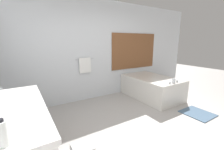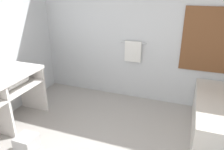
{
  "view_description": "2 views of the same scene",
  "coord_description": "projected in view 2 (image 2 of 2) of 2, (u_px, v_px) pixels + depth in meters",
  "views": [
    {
      "loc": [
        -1.77,
        -1.56,
        1.6
      ],
      "look_at": [
        -0.1,
        1.11,
        0.89
      ],
      "focal_mm": 24.0,
      "sensor_mm": 36.0,
      "label": 1
    },
    {
      "loc": [
        0.72,
        -1.76,
        2.14
      ],
      "look_at": [
        -0.33,
        1.08,
        0.9
      ],
      "focal_mm": 35.0,
      "sensor_mm": 36.0,
      "label": 2
    }
  ],
  "objects": [
    {
      "name": "wall_back_with_blinds",
      "position": [
        153.0,
        33.0,
        3.98
      ],
      "size": [
        7.4,
        0.13,
        2.7
      ],
      "color": "silver",
      "rests_on": "ground_plane"
    },
    {
      "name": "waste_bin",
      "position": [
        27.0,
        145.0,
        2.98
      ],
      "size": [
        0.26,
        0.26,
        0.27
      ],
      "color": "#B2B2B2",
      "rests_on": "ground_plane"
    }
  ]
}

